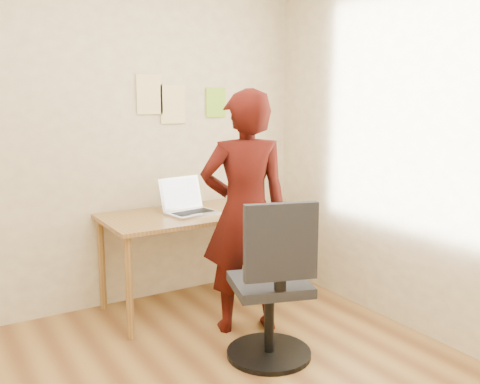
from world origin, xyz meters
TOP-DOWN VIEW (x-y plane):
  - room at (0.00, 0.00)m, footprint 3.58×3.58m
  - desk at (0.67, 1.38)m, footprint 1.40×0.70m
  - laptop at (0.61, 1.39)m, footprint 0.40×0.37m
  - paper_sheet at (1.08, 1.24)m, footprint 0.27×0.33m
  - phone at (0.97, 1.19)m, footprint 0.10×0.15m
  - wall_note_left at (0.47, 1.74)m, footprint 0.21×0.00m
  - wall_note_mid at (0.66, 1.74)m, footprint 0.21×0.00m
  - wall_note_right at (1.05, 1.74)m, footprint 0.18×0.00m
  - office_chair at (0.65, 0.34)m, footprint 0.57×0.58m
  - person at (0.76, 0.83)m, footprint 0.70×0.57m

SIDE VIEW (x-z plane):
  - office_chair at x=0.65m, z-range -0.07..0.95m
  - desk at x=0.67m, z-range 0.28..1.02m
  - paper_sheet at x=1.08m, z-range 0.74..0.74m
  - phone at x=0.97m, z-range 0.74..0.75m
  - laptop at x=0.61m, z-range 0.66..0.92m
  - person at x=0.76m, z-range 0.00..1.66m
  - room at x=0.00m, z-range -0.04..2.74m
  - wall_note_mid at x=0.66m, z-range 1.39..1.69m
  - wall_note_right at x=1.05m, z-range 1.43..1.67m
  - wall_note_left at x=0.47m, z-range 1.47..1.77m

